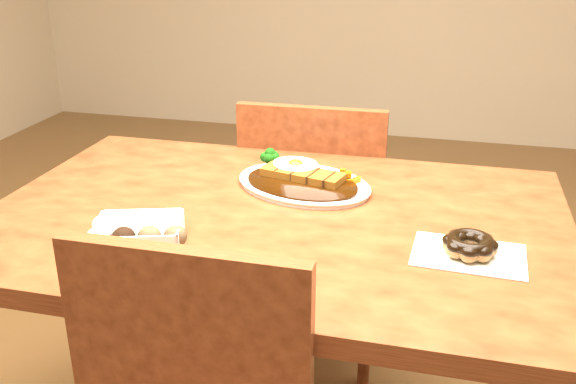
% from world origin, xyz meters
% --- Properties ---
extents(table, '(1.20, 0.80, 0.75)m').
position_xyz_m(table, '(0.00, 0.00, 0.65)').
color(table, '#502110').
rests_on(table, ground).
extents(chair_far, '(0.43, 0.43, 0.87)m').
position_xyz_m(chair_far, '(-0.02, 0.53, 0.48)').
color(chair_far, '#502110').
rests_on(chair_far, ground).
extents(katsu_curry_plate, '(0.37, 0.31, 0.06)m').
position_xyz_m(katsu_curry_plate, '(0.02, 0.16, 0.77)').
color(katsu_curry_plate, white).
rests_on(katsu_curry_plate, table).
extents(donut_box, '(0.20, 0.17, 0.05)m').
position_xyz_m(donut_box, '(-0.21, -0.20, 0.77)').
color(donut_box, white).
rests_on(donut_box, table).
extents(pon_de_ring, '(0.21, 0.15, 0.04)m').
position_xyz_m(pon_de_ring, '(0.39, -0.09, 0.77)').
color(pon_de_ring, silver).
rests_on(pon_de_ring, table).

